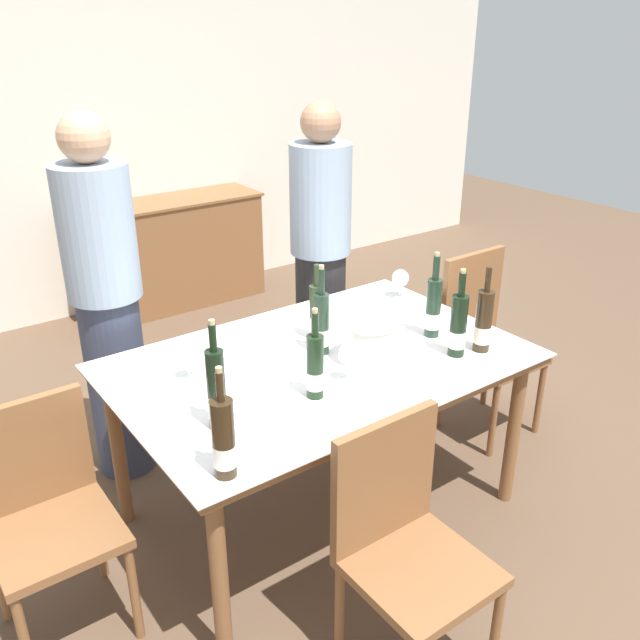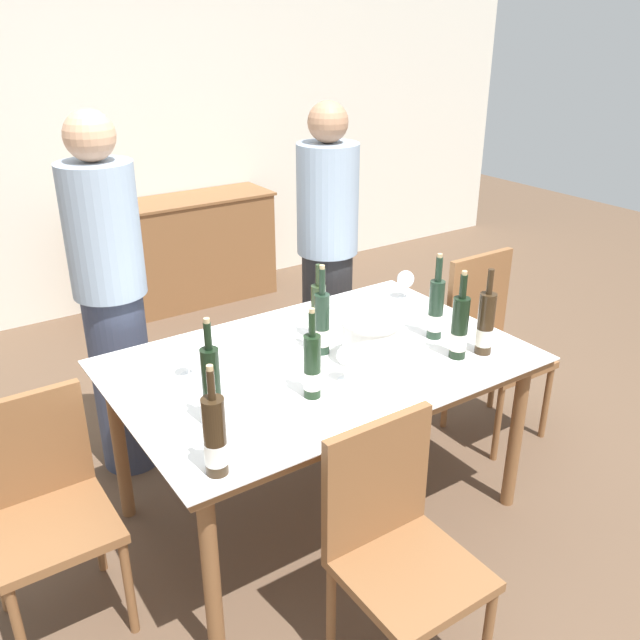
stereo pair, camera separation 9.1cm
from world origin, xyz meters
name	(u,v)px [view 2 (the right image)]	position (x,y,z in m)	size (l,w,h in m)	color
ground_plane	(320,507)	(0.00, 0.00, 0.00)	(12.00, 12.00, 0.00)	brown
back_wall	(87,121)	(0.00, 2.94, 1.40)	(8.00, 0.10, 2.80)	silver
sideboard_cabinet	(183,252)	(0.51, 2.65, 0.41)	(1.44, 0.46, 0.83)	brown
dining_table	(320,374)	(0.00, 0.00, 0.70)	(1.68, 1.10, 0.77)	brown
ice_bucket	(370,340)	(0.16, -0.13, 0.87)	(0.24, 0.24, 0.18)	white
wine_bottle_0	(312,367)	(-0.19, -0.23, 0.89)	(0.07, 0.07, 0.36)	black
wine_bottle_1	(485,325)	(0.61, -0.33, 0.90)	(0.07, 0.07, 0.38)	#332314
wine_bottle_2	(436,310)	(0.54, -0.11, 0.90)	(0.07, 0.07, 0.39)	#1E3323
wine_bottle_3	(322,324)	(0.04, 0.05, 0.90)	(0.07, 0.07, 0.39)	#1E3323
wine_bottle_4	(215,438)	(-0.69, -0.45, 0.90)	(0.07, 0.07, 0.38)	#332314
wine_bottle_5	(212,390)	(-0.58, -0.20, 0.91)	(0.07, 0.07, 0.41)	black
wine_bottle_6	(318,314)	(0.11, 0.17, 0.89)	(0.07, 0.07, 0.35)	#28381E
wine_bottle_7	(459,329)	(0.49, -0.30, 0.90)	(0.07, 0.07, 0.38)	black
wine_glass_0	(406,280)	(0.73, 0.32, 0.87)	(0.09, 0.09, 0.15)	white
wine_glass_1	(187,354)	(-0.51, 0.17, 0.87)	(0.07, 0.07, 0.14)	white
wine_glass_2	(346,356)	(-0.02, -0.20, 0.88)	(0.07, 0.07, 0.15)	white
chair_left_end	(43,499)	(-1.14, 0.08, 0.51)	(0.42, 0.42, 0.88)	brown
chair_right_end	(489,336)	(1.14, 0.09, 0.54)	(0.42, 0.42, 0.96)	brown
chair_near_front	(395,538)	(-0.23, -0.78, 0.52)	(0.42, 0.42, 0.91)	brown
person_host	(112,302)	(-0.58, 0.85, 0.88)	(0.33, 0.33, 1.73)	#383F56
person_guest_left	(327,260)	(0.61, 0.83, 0.85)	(0.33, 0.33, 1.69)	#262628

